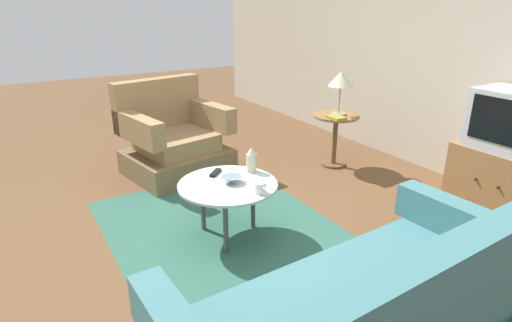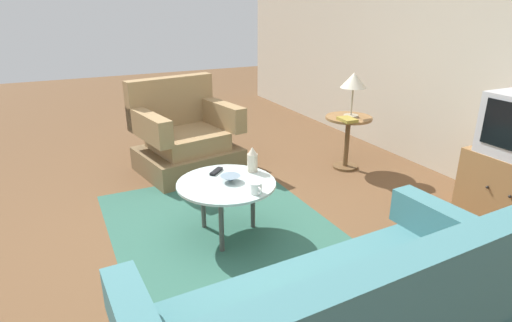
% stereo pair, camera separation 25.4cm
% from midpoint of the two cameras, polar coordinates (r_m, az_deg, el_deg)
% --- Properties ---
extents(ground_plane, '(16.00, 16.00, 0.00)m').
position_cam_midpoint_polar(ground_plane, '(3.20, -2.65, -10.56)').
color(ground_plane, brown).
extents(back_wall, '(9.00, 0.12, 2.70)m').
position_cam_midpoint_polar(back_wall, '(4.44, 30.37, 14.04)').
color(back_wall, '#BCB29E').
rests_on(back_wall, ground).
extents(area_rug, '(2.26, 1.63, 0.00)m').
position_cam_midpoint_polar(area_rug, '(3.25, -1.60, -9.93)').
color(area_rug, '#2D5B4C').
rests_on(area_rug, ground).
extents(armchair, '(0.96, 1.07, 0.93)m').
position_cam_midpoint_polar(armchair, '(4.41, -7.99, 2.91)').
color(armchair, brown).
rests_on(armchair, ground).
extents(coffee_table, '(0.72, 0.72, 0.43)m').
position_cam_midpoint_polar(coffee_table, '(3.07, -1.69, -3.63)').
color(coffee_table, '#B2C6C1').
rests_on(coffee_table, ground).
extents(side_table, '(0.47, 0.47, 0.56)m').
position_cam_midpoint_polar(side_table, '(4.50, 13.90, 3.88)').
color(side_table, olive).
rests_on(side_table, ground).
extents(table_lamp, '(0.26, 0.26, 0.45)m').
position_cam_midpoint_polar(table_lamp, '(4.38, 14.74, 10.30)').
color(table_lamp, '#9E937A').
rests_on(table_lamp, side_table).
extents(vase, '(0.08, 0.08, 0.20)m').
position_cam_midpoint_polar(vase, '(3.22, 1.77, 0.13)').
color(vase, beige).
rests_on(vase, coffee_table).
extents(mug, '(0.13, 0.08, 0.08)m').
position_cam_midpoint_polar(mug, '(2.87, 2.53, -3.72)').
color(mug, white).
rests_on(mug, coffee_table).
extents(bowl, '(0.15, 0.15, 0.05)m').
position_cam_midpoint_polar(bowl, '(3.06, -1.11, -2.44)').
color(bowl, slate).
rests_on(bowl, coffee_table).
extents(tv_remote_dark, '(0.13, 0.14, 0.02)m').
position_cam_midpoint_polar(tv_remote_dark, '(3.23, -3.15, -1.44)').
color(tv_remote_dark, black).
rests_on(tv_remote_dark, coffee_table).
extents(book, '(0.20, 0.14, 0.03)m').
position_cam_midpoint_polar(book, '(4.28, 13.94, 5.44)').
color(book, olive).
rests_on(book, side_table).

